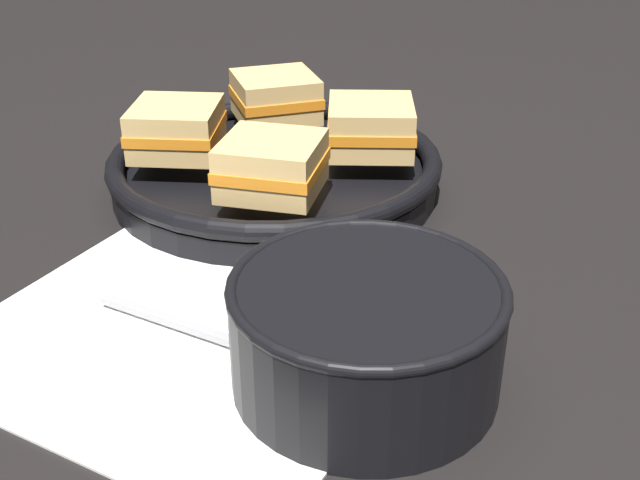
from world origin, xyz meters
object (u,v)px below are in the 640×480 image
Objects in this scene: skillet at (275,170)px; sandwich_far_right at (371,127)px; spoon at (242,345)px; sandwich_near_left at (276,97)px; soup_bowl at (366,328)px; sandwich_near_right at (176,129)px; sandwich_far_left at (272,166)px.

sandwich_far_right is at bearing 18.64° from skillet.
sandwich_near_left is (-0.10, 0.35, 0.06)m from spoon.
sandwich_near_left is (-0.19, 0.35, 0.02)m from soup_bowl.
spoon is at bearing -56.00° from sandwich_near_right.
sandwich_near_right reaches higher than spoon.
sandwich_far_right is at bearing 18.64° from sandwich_near_right.
sandwich_near_right and sandwich_far_right have the same top height.
sandwich_near_left is 0.18m from sandwich_far_left.
sandwich_far_left is at bearing -71.36° from sandwich_near_left.
sandwich_near_left and sandwich_near_right have the same top height.
skillet is 0.10m from sandwich_far_left.
soup_bowl is 2.00× the size of sandwich_far_left.
sandwich_near_left and sandwich_far_right have the same top height.
soup_bowl is 0.40m from sandwich_near_left.
sandwich_far_right is at bearing -26.36° from sandwich_near_left.
skillet is (-0.16, 0.27, -0.02)m from soup_bowl.
sandwich_near_left is at bearing 117.78° from soup_bowl.
sandwich_far_right is at bearing 63.64° from sandwich_far_left.
skillet is (-0.07, 0.26, 0.01)m from spoon.
sandwich_near_left is 1.31× the size of sandwich_far_left.
soup_bowl is 1.72× the size of sandwich_far_right.
skillet is at bearing 120.49° from soup_bowl.
soup_bowl is 0.30m from sandwich_far_right.
sandwich_far_left reaches higher than soup_bowl.
sandwich_near_right is at bearing -116.36° from sandwich_near_left.
sandwich_far_right reaches higher than soup_bowl.
spoon is 2.00× the size of sandwich_far_left.
skillet is at bearing -71.36° from sandwich_near_left.
skillet is 0.10m from sandwich_near_right.
soup_bowl is 1.53× the size of sandwich_near_left.
sandwich_near_left is 0.13m from sandwich_near_right.
sandwich_far_left is (0.06, -0.17, 0.00)m from sandwich_near_left.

